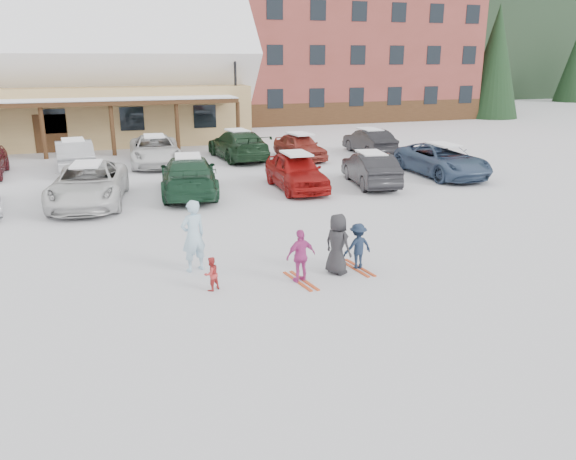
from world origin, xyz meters
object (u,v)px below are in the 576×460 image
object	(u,v)px
parked_car_12	(300,147)
parked_car_3	(189,175)
toddler_red	(211,274)
parked_car_13	(369,142)
bystander_dark	(337,244)
alpine_hotel	(309,19)
child_magenta	(301,256)
parked_car_6	(442,160)
parked_car_5	(370,169)
parked_car_9	(74,156)
adult_skier	(193,236)
parked_car_11	(238,145)
day_lodge	(17,80)
child_navy	(358,246)
parked_car_4	(296,171)
lamp_post	(236,92)
parked_car_10	(155,150)
parked_car_2	(89,184)

from	to	relation	value
parked_car_12	parked_car_3	bearing A→B (deg)	-145.25
toddler_red	parked_car_13	bearing A→B (deg)	-155.06
bystander_dark	parked_car_3	xyz separation A→B (m)	(-2.30, 9.90, -0.01)
alpine_hotel	parked_car_3	xyz separation A→B (m)	(-15.25, -27.99, -7.85)
child_magenta	parked_car_6	distance (m)	14.73
bystander_dark	parked_car_5	distance (m)	10.70
parked_car_9	parked_car_12	bearing A→B (deg)	174.10
adult_skier	bystander_dark	world-z (taller)	adult_skier
parked_car_6	parked_car_11	bearing A→B (deg)	136.52
child_magenta	parked_car_3	world-z (taller)	parked_car_3
adult_skier	parked_car_3	size ratio (longest dim) A/B	0.35
alpine_hotel	bystander_dark	size ratio (longest dim) A/B	19.90
day_lodge	parked_car_6	size ratio (longest dim) A/B	5.46
adult_skier	parked_car_12	bearing A→B (deg)	-140.07
child_navy	parked_car_13	size ratio (longest dim) A/B	0.29
bystander_dark	parked_car_4	xyz separation A→B (m)	(2.11, 9.44, -0.03)
lamp_post	adult_skier	xyz separation A→B (m)	(-6.28, -22.24, -2.26)
parked_car_11	child_navy	bearing A→B (deg)	81.94
bystander_dark	parked_car_10	xyz separation A→B (m)	(-2.98, 17.03, -0.04)
adult_skier	child_magenta	size ratio (longest dim) A/B	1.41
child_magenta	parked_car_6	bearing A→B (deg)	-145.77
child_navy	parked_car_6	bearing A→B (deg)	-140.31
parked_car_13	parked_car_11	bearing A→B (deg)	-5.33
alpine_hotel	parked_car_11	size ratio (longest dim) A/B	5.81
parked_car_5	parked_car_6	xyz separation A→B (m)	(4.08, 0.80, 0.03)
alpine_hotel	adult_skier	distance (m)	40.80
child_magenta	parked_car_2	bearing A→B (deg)	-72.49
parked_car_12	parked_car_13	bearing A→B (deg)	-1.46
alpine_hotel	day_lodge	bearing A→B (deg)	-156.67
adult_skier	child_magenta	bearing A→B (deg)	124.90
toddler_red	bystander_dark	xyz separation A→B (m)	(3.27, 0.10, 0.38)
child_navy	parked_car_9	world-z (taller)	parked_car_9
day_lodge	lamp_post	world-z (taller)	day_lodge
parked_car_2	parked_car_12	size ratio (longest dim) A/B	1.35
bystander_dark	parked_car_4	world-z (taller)	bystander_dark
parked_car_12	parked_car_5	bearing A→B (deg)	-91.18
toddler_red	bystander_dark	distance (m)	3.29
parked_car_12	parked_car_2	bearing A→B (deg)	-155.54
adult_skier	parked_car_12	size ratio (longest dim) A/B	0.46
parked_car_6	lamp_post	bearing A→B (deg)	115.00
parked_car_10	parked_car_9	bearing A→B (deg)	-168.33
alpine_hotel	parked_car_11	bearing A→B (deg)	-119.19
lamp_post	parked_car_5	size ratio (longest dim) A/B	1.31
bystander_dark	parked_car_4	size ratio (longest dim) A/B	0.35
parked_car_6	bystander_dark	bearing A→B (deg)	-134.72
parked_car_4	parked_car_5	world-z (taller)	parked_car_4
parked_car_11	parked_car_13	world-z (taller)	parked_car_11
lamp_post	parked_car_4	bearing A→B (deg)	-92.93
alpine_hotel	parked_car_2	bearing A→B (deg)	-123.87
parked_car_12	adult_skier	bearing A→B (deg)	-126.10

